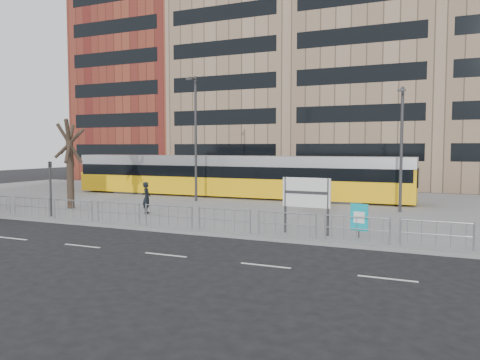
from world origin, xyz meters
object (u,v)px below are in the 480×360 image
at_px(traffic_light_west, 50,181).
at_px(lamp_post_west, 195,134).
at_px(ad_panel, 359,218).
at_px(pedestrian, 147,198).
at_px(lamp_post_east, 401,144).
at_px(station_sign, 306,195).
at_px(tram, 231,176).
at_px(bare_tree, 69,118).

xyz_separation_m(traffic_light_west, lamp_post_west, (3.82, 9.87, 2.87)).
xyz_separation_m(ad_panel, traffic_light_west, (-16.94, -0.58, 1.11)).
relative_size(pedestrian, lamp_post_east, 0.25).
height_order(station_sign, pedestrian, station_sign).
xyz_separation_m(pedestrian, traffic_light_west, (-4.28, -3.11, 1.05)).
height_order(ad_panel, lamp_post_east, lamp_post_east).
distance_m(tram, lamp_post_east, 13.72).
xyz_separation_m(lamp_post_east, bare_tree, (-19.45, -6.48, 1.64)).
height_order(pedestrian, traffic_light_west, traffic_light_west).
bearing_deg(pedestrian, ad_panel, -123.86).
bearing_deg(station_sign, lamp_post_west, 141.70).
height_order(traffic_light_west, lamp_post_west, lamp_post_west).
xyz_separation_m(station_sign, lamp_post_east, (3.25, 9.17, 2.34)).
bearing_deg(bare_tree, traffic_light_west, -63.76).
distance_m(station_sign, pedestrian, 10.70).
bearing_deg(traffic_light_west, station_sign, -20.49).
xyz_separation_m(station_sign, pedestrian, (-10.34, 2.61, -0.83)).
bearing_deg(lamp_post_east, tram, 163.61).
relative_size(station_sign, lamp_post_east, 0.34).
distance_m(lamp_post_west, lamp_post_east, 14.08).
distance_m(tram, station_sign, 16.19).
bearing_deg(tram, traffic_light_west, -110.60).
bearing_deg(pedestrian, bare_tree, 66.62).
bearing_deg(traffic_light_west, tram, 47.44).
bearing_deg(pedestrian, traffic_light_west, 103.39).
height_order(pedestrian, bare_tree, bare_tree).
relative_size(tram, ad_panel, 18.62).
height_order(traffic_light_west, lamp_post_east, lamp_post_east).
bearing_deg(bare_tree, ad_panel, -8.01).
relative_size(tram, bare_tree, 3.46).
relative_size(tram, pedestrian, 14.76).
distance_m(tram, bare_tree, 12.85).
height_order(ad_panel, bare_tree, bare_tree).
xyz_separation_m(lamp_post_west, bare_tree, (-5.39, -6.68, 0.89)).
relative_size(station_sign, bare_tree, 0.32).
height_order(station_sign, bare_tree, bare_tree).
height_order(ad_panel, traffic_light_west, traffic_light_west).
distance_m(station_sign, lamp_post_west, 14.63).
bearing_deg(lamp_post_west, lamp_post_east, -0.81).
bearing_deg(tram, ad_panel, -47.52).
height_order(pedestrian, lamp_post_east, lamp_post_east).
bearing_deg(ad_panel, bare_tree, -174.02).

